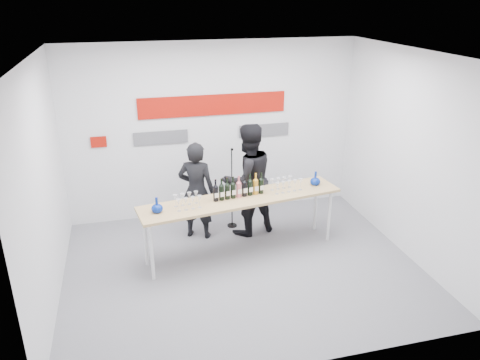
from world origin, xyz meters
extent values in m
plane|color=slate|center=(0.00, 0.00, 0.00)|extent=(5.00, 5.00, 0.00)
cube|color=silver|center=(0.00, 2.00, 1.50)|extent=(5.00, 0.04, 3.00)
cube|color=#A11006|center=(0.00, 1.97, 1.95)|extent=(2.50, 0.02, 0.35)
cube|color=#59595E|center=(-0.90, 1.97, 1.45)|extent=(0.90, 0.02, 0.22)
cube|color=#59595E|center=(0.90, 1.97, 1.45)|extent=(0.90, 0.02, 0.22)
cube|color=#A11006|center=(-1.90, 1.97, 1.45)|extent=(0.25, 0.02, 0.18)
cube|color=tan|center=(0.10, 0.43, 0.89)|extent=(3.09, 1.05, 0.04)
cylinder|color=silver|center=(-1.27, 0.02, 0.43)|extent=(0.05, 0.05, 0.87)
cylinder|color=silver|center=(1.52, 0.44, 0.43)|extent=(0.05, 0.05, 0.87)
cylinder|color=silver|center=(-1.33, 0.42, 0.43)|extent=(0.05, 0.05, 0.87)
cylinder|color=silver|center=(1.46, 0.84, 0.43)|extent=(0.05, 0.05, 0.87)
imported|color=black|center=(-0.46, 1.11, 0.80)|extent=(0.69, 0.59, 1.60)
imported|color=black|center=(0.36, 1.06, 0.92)|extent=(1.04, 0.90, 1.84)
cylinder|color=black|center=(0.15, 1.30, 0.01)|extent=(0.16, 0.16, 0.02)
cylinder|color=black|center=(0.15, 1.30, 0.68)|extent=(0.02, 0.02, 1.36)
sphere|color=black|center=(0.15, 1.27, 1.38)|extent=(0.05, 0.05, 0.05)
camera|label=1|loc=(-1.47, -5.61, 3.71)|focal=35.00mm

